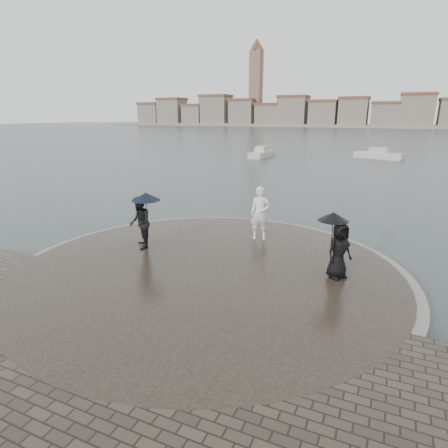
% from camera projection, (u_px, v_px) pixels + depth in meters
% --- Properties ---
extents(ground, '(400.00, 400.00, 0.00)m').
position_uv_depth(ground, '(141.00, 334.00, 8.86)').
color(ground, '#2B3835').
rests_on(ground, ground).
extents(kerb_ring, '(12.50, 12.50, 0.32)m').
position_uv_depth(kerb_ring, '(207.00, 273.00, 11.88)').
color(kerb_ring, gray).
rests_on(kerb_ring, ground).
extents(quay_tip, '(11.90, 11.90, 0.36)m').
position_uv_depth(quay_tip, '(207.00, 273.00, 11.87)').
color(quay_tip, '#2D261E').
rests_on(quay_tip, ground).
extents(statue, '(0.86, 0.71, 2.04)m').
position_uv_depth(statue, '(260.00, 213.00, 14.31)').
color(statue, white).
rests_on(statue, quay_tip).
extents(visitor_left, '(1.35, 1.21, 2.04)m').
position_uv_depth(visitor_left, '(141.00, 218.00, 13.28)').
color(visitor_left, black).
rests_on(visitor_left, quay_tip).
extents(visitor_right, '(1.17, 1.05, 1.95)m').
position_uv_depth(visitor_right, '(338.00, 243.00, 10.87)').
color(visitor_right, black).
rests_on(visitor_right, quay_tip).
extents(far_skyline, '(260.00, 20.00, 37.00)m').
position_uv_depth(far_skyline, '(368.00, 113.00, 150.45)').
color(far_skyline, gray).
rests_on(far_skyline, ground).
extents(boats, '(16.88, 8.25, 1.50)m').
position_uv_depth(boats, '(319.00, 155.00, 45.03)').
color(boats, beige).
rests_on(boats, ground).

